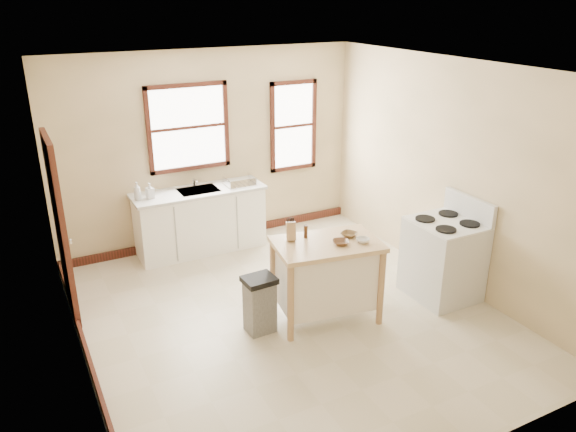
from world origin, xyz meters
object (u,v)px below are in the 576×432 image
at_px(soap_bottle_b, 150,191).
at_px(pepper_grinder, 306,231).
at_px(dish_rack, 240,182).
at_px(bowl_b, 349,234).
at_px(gas_stove, 444,249).
at_px(bowl_c, 363,240).
at_px(trash_bin, 260,304).
at_px(bowl_a, 341,242).
at_px(soap_bottle_a, 137,191).
at_px(knife_block, 291,232).
at_px(kitchen_island, 326,280).

xyz_separation_m(soap_bottle_b, pepper_grinder, (1.19, -2.17, -0.00)).
height_order(dish_rack, pepper_grinder, pepper_grinder).
xyz_separation_m(bowl_b, gas_stove, (1.22, -0.24, -0.35)).
height_order(bowl_c, trash_bin, bowl_c).
bearing_deg(pepper_grinder, soap_bottle_b, 118.76).
xyz_separation_m(soap_bottle_b, trash_bin, (0.55, -2.29, -0.70)).
distance_m(dish_rack, bowl_a, 2.45).
distance_m(bowl_a, bowl_c, 0.25).
height_order(soap_bottle_b, gas_stove, gas_stove).
distance_m(soap_bottle_a, bowl_a, 2.97).
distance_m(bowl_a, bowl_b, 0.24).
distance_m(dish_rack, bowl_c, 2.55).
xyz_separation_m(soap_bottle_a, trash_bin, (0.72, -2.29, -0.71)).
relative_size(bowl_c, gas_stove, 0.12).
bearing_deg(bowl_c, gas_stove, -1.37).
height_order(bowl_a, bowl_b, same).
bearing_deg(dish_rack, bowl_b, -71.14).
bearing_deg(bowl_a, pepper_grinder, 127.64).
height_order(dish_rack, knife_block, knife_block).
height_order(soap_bottle_a, soap_bottle_b, soap_bottle_a).
relative_size(bowl_a, bowl_b, 1.00).
bearing_deg(pepper_grinder, bowl_b, -22.66).
relative_size(bowl_a, trash_bin, 0.27).
distance_m(knife_block, pepper_grinder, 0.18).
bearing_deg(knife_block, bowl_a, -17.15).
bearing_deg(soap_bottle_a, knife_block, -64.65).
height_order(soap_bottle_b, dish_rack, soap_bottle_b).
bearing_deg(bowl_b, kitchen_island, -175.00).
xyz_separation_m(trash_bin, gas_stove, (2.31, -0.30, 0.29)).
distance_m(dish_rack, gas_stove, 3.02).
distance_m(trash_bin, gas_stove, 2.35).
bearing_deg(gas_stove, soap_bottle_a, 139.42).
bearing_deg(kitchen_island, bowl_c, -18.89).
xyz_separation_m(kitchen_island, pepper_grinder, (-0.15, 0.22, 0.55)).
height_order(kitchen_island, bowl_a, bowl_a).
distance_m(kitchen_island, trash_bin, 0.80).
height_order(pepper_grinder, bowl_a, pepper_grinder).
height_order(knife_block, bowl_b, knife_block).
bearing_deg(trash_bin, bowl_a, -15.88).
relative_size(knife_block, pepper_grinder, 1.33).
bearing_deg(bowl_a, knife_block, 141.17).
height_order(soap_bottle_a, gas_stove, gas_stove).
relative_size(bowl_b, bowl_c, 1.19).
height_order(knife_block, bowl_c, knife_block).
bearing_deg(gas_stove, knife_block, 166.49).
bearing_deg(soap_bottle_b, bowl_b, -64.67).
height_order(kitchen_island, gas_stove, gas_stove).
bearing_deg(gas_stove, soap_bottle_b, 137.83).
xyz_separation_m(soap_bottle_a, bowl_b, (1.81, -2.36, -0.08)).
distance_m(bowl_b, trash_bin, 1.26).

